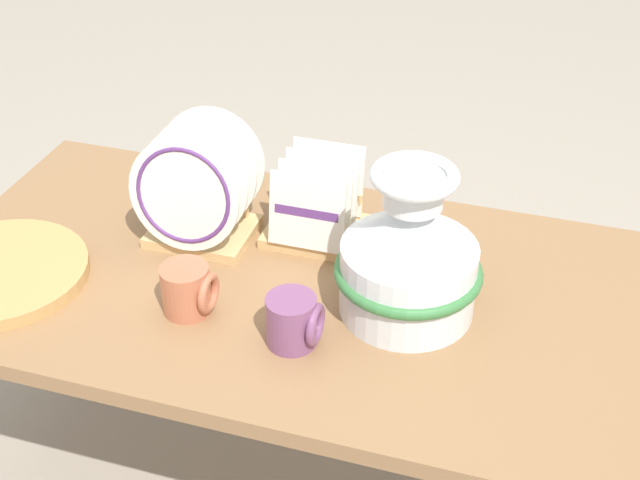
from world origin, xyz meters
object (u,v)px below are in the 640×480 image
(dish_rack_square_plates, at_px, (318,214))
(wicker_charger_stack, at_px, (0,272))
(ceramic_vase, at_px, (409,255))
(mug_terracotta_glaze, at_px, (188,290))
(mug_plum_glaze, at_px, (294,321))
(dish_rack_round_plates, at_px, (197,196))

(dish_rack_square_plates, distance_m, wicker_charger_stack, 0.65)
(ceramic_vase, xyz_separation_m, dish_rack_square_plates, (-0.23, 0.19, -0.07))
(ceramic_vase, xyz_separation_m, wicker_charger_stack, (-0.79, -0.14, -0.11))
(ceramic_vase, distance_m, mug_terracotta_glaze, 0.42)
(wicker_charger_stack, height_order, mug_terracotta_glaze, mug_terracotta_glaze)
(wicker_charger_stack, bearing_deg, mug_plum_glaze, -0.94)
(dish_rack_round_plates, distance_m, dish_rack_square_plates, 0.25)
(ceramic_vase, height_order, wicker_charger_stack, ceramic_vase)
(dish_rack_square_plates, relative_size, mug_plum_glaze, 2.11)
(dish_rack_round_plates, bearing_deg, wicker_charger_stack, -142.88)
(mug_terracotta_glaze, bearing_deg, dish_rack_round_plates, 108.59)
(ceramic_vase, distance_m, wicker_charger_stack, 0.81)
(ceramic_vase, relative_size, mug_terracotta_glaze, 3.04)
(ceramic_vase, height_order, dish_rack_square_plates, ceramic_vase)
(dish_rack_square_plates, xyz_separation_m, mug_terracotta_glaze, (-0.16, -0.31, -0.01))
(wicker_charger_stack, bearing_deg, ceramic_vase, 10.26)
(dish_rack_square_plates, height_order, mug_plum_glaze, dish_rack_square_plates)
(mug_plum_glaze, bearing_deg, mug_terracotta_glaze, 172.54)
(ceramic_vase, height_order, mug_terracotta_glaze, ceramic_vase)
(mug_plum_glaze, bearing_deg, dish_rack_square_plates, 100.15)
(dish_rack_square_plates, height_order, wicker_charger_stack, dish_rack_square_plates)
(dish_rack_round_plates, bearing_deg, mug_plum_glaze, -41.12)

